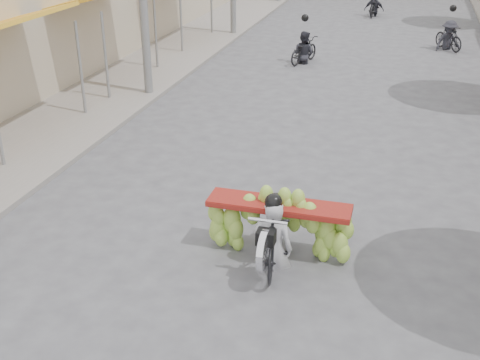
# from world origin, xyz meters

# --- Properties ---
(sidewalk_left) EXTENTS (4.00, 60.00, 0.12)m
(sidewalk_left) POSITION_xyz_m (-7.00, 15.00, 0.06)
(sidewalk_left) COLOR gray
(sidewalk_left) RESTS_ON ground
(banana_motorbike) EXTENTS (2.33, 1.94, 2.17)m
(banana_motorbike) POSITION_xyz_m (0.17, 4.27, 0.72)
(banana_motorbike) COLOR black
(banana_motorbike) RESTS_ON ground
(bg_motorbike_a) EXTENTS (1.09, 1.71, 1.95)m
(bg_motorbike_a) POSITION_xyz_m (-1.68, 17.16, 0.74)
(bg_motorbike_a) COLOR black
(bg_motorbike_a) RESTS_ON ground
(bg_motorbike_b) EXTENTS (1.31, 1.60, 1.95)m
(bg_motorbike_b) POSITION_xyz_m (3.36, 20.64, 0.86)
(bg_motorbike_b) COLOR black
(bg_motorbike_b) RESTS_ON ground
(bg_motorbike_c) EXTENTS (1.01, 1.83, 1.95)m
(bg_motorbike_c) POSITION_xyz_m (0.05, 27.23, 0.77)
(bg_motorbike_c) COLOR black
(bg_motorbike_c) RESTS_ON ground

